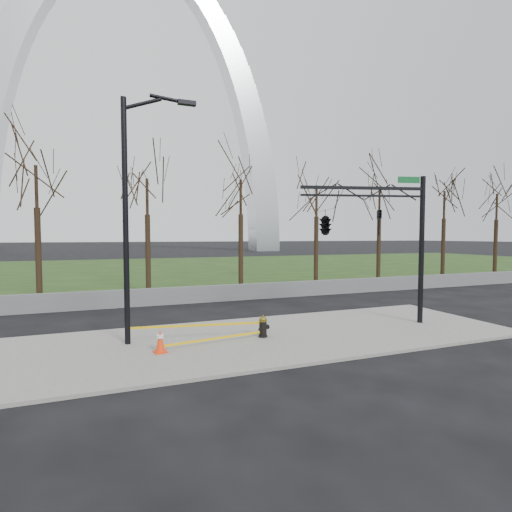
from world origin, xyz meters
name	(u,v)px	position (x,y,z in m)	size (l,w,h in m)	color
ground	(272,338)	(0.00, 0.00, 0.00)	(500.00, 500.00, 0.00)	black
sidewalk	(272,337)	(0.00, 0.00, 0.05)	(18.00, 6.00, 0.10)	slate
grass_strip	(164,269)	(0.00, 30.00, 0.03)	(120.00, 40.00, 0.06)	#193914
guardrail	(215,293)	(0.00, 8.00, 0.45)	(60.00, 0.30, 0.90)	#59595B
gateway_arch	(136,103)	(0.00, 75.00, 32.50)	(66.00, 6.00, 65.00)	silver
tree_row	(280,224)	(5.74, 12.00, 4.48)	(57.47, 4.00, 8.95)	black
fire_hydrant	(263,327)	(-0.36, -0.06, 0.46)	(0.48, 0.33, 0.77)	black
traffic_cone	(160,341)	(-3.92, -0.59, 0.45)	(0.43, 0.43, 0.71)	#FF370D
street_light	(133,202)	(-4.58, 0.73, 4.69)	(2.39, 0.24, 8.21)	black
traffic_signal_mast	(344,222)	(3.30, 0.52, 4.15)	(4.96, 2.54, 6.00)	black
caution_tape	(205,331)	(-2.39, 0.04, 0.46)	(4.44, 1.33, 0.40)	yellow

